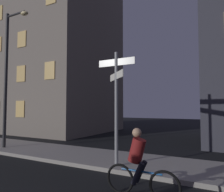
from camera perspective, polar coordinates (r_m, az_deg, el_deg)
The scene contains 5 objects.
sidewalk_kerb at distance 8.60m, azimuth -0.31°, elevation -16.76°, with size 40.00×2.68×0.14m, color #9E9991.
signpost at distance 7.21m, azimuth 1.18°, elevation -0.48°, with size 1.38×1.01×3.87m.
street_lamp at distance 11.83m, azimuth -26.17°, elevation 6.81°, with size 1.57×0.28×6.75m.
cyclist at distance 5.22m, azimuth 7.32°, elevation -18.06°, with size 1.82×0.33×1.61m.
building_left_block at distance 21.98m, azimuth -16.43°, elevation 16.10°, with size 11.52×8.50×18.60m.
Camera 1 is at (4.03, -1.23, 2.09)m, focal length 33.83 mm.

